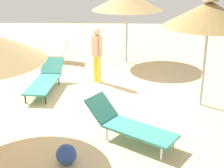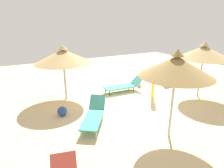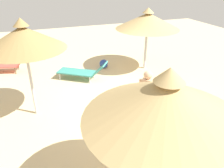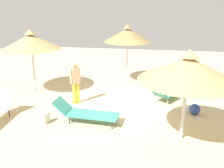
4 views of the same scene
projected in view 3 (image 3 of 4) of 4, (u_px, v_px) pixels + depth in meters
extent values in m
cube|color=beige|center=(116.00, 102.00, 7.61)|extent=(24.00, 24.00, 0.10)
cylinder|color=#B2B2B7|center=(146.00, 46.00, 9.77)|extent=(0.10, 0.10, 2.06)
cone|color=tan|center=(148.00, 21.00, 9.28)|extent=(2.70, 2.70, 0.65)
cone|color=tan|center=(148.00, 10.00, 9.08)|extent=(0.49, 0.49, 0.22)
cylinder|color=#B2B2B7|center=(159.00, 159.00, 3.73)|extent=(0.08, 0.08, 2.25)
cone|color=tan|center=(167.00, 101.00, 3.21)|extent=(2.53, 2.53, 0.63)
cone|color=tan|center=(170.00, 75.00, 3.03)|extent=(0.46, 0.46, 0.22)
cylinder|color=#B2B2B7|center=(31.00, 78.00, 6.39)|extent=(0.08, 0.08, 2.44)
cone|color=#997A47|center=(23.00, 38.00, 5.86)|extent=(2.25, 2.25, 0.62)
cone|color=#997A47|center=(20.00, 22.00, 5.68)|extent=(0.41, 0.41, 0.22)
cube|color=#CC4C3F|center=(1.00, 66.00, 9.64)|extent=(1.64, 0.94, 0.05)
cylinder|color=brown|center=(15.00, 71.00, 9.56)|extent=(0.04, 0.04, 0.29)
cylinder|color=brown|center=(18.00, 66.00, 9.99)|extent=(0.04, 0.04, 0.29)
cube|color=#CC4C3F|center=(23.00, 60.00, 9.63)|extent=(0.54, 0.67, 0.45)
cube|color=teal|center=(77.00, 72.00, 9.05)|extent=(1.63, 1.40, 0.05)
cylinder|color=silver|center=(60.00, 77.00, 9.04)|extent=(0.04, 0.04, 0.28)
cylinder|color=silver|center=(65.00, 72.00, 9.50)|extent=(0.04, 0.04, 0.28)
cylinder|color=silver|center=(90.00, 80.00, 8.75)|extent=(0.04, 0.04, 0.28)
cylinder|color=silver|center=(94.00, 75.00, 9.20)|extent=(0.04, 0.04, 0.28)
cube|color=teal|center=(100.00, 69.00, 8.71)|extent=(0.76, 0.79, 0.49)
cube|color=teal|center=(169.00, 92.00, 7.58)|extent=(0.76, 1.77, 0.05)
cylinder|color=#2D2D33|center=(152.00, 87.00, 8.21)|extent=(0.04, 0.04, 0.26)
cylinder|color=#2D2D33|center=(166.00, 85.00, 8.34)|extent=(0.04, 0.04, 0.26)
cylinder|color=#2D2D33|center=(172.00, 108.00, 6.96)|extent=(0.04, 0.04, 0.26)
cylinder|color=#2D2D33|center=(188.00, 105.00, 7.10)|extent=(0.04, 0.04, 0.26)
cube|color=teal|center=(188.00, 102.00, 6.55)|extent=(0.68, 0.51, 0.44)
cylinder|color=yellow|center=(148.00, 114.00, 6.16)|extent=(0.13, 0.13, 0.84)
cylinder|color=yellow|center=(142.00, 112.00, 6.22)|extent=(0.13, 0.13, 0.84)
cube|color=tan|center=(147.00, 90.00, 5.86)|extent=(0.34, 0.34, 0.63)
sphere|color=tan|center=(148.00, 75.00, 5.67)|extent=(0.23, 0.23, 0.23)
cylinder|color=tan|center=(153.00, 92.00, 5.80)|extent=(0.09, 0.09, 0.58)
cylinder|color=tan|center=(140.00, 89.00, 5.94)|extent=(0.09, 0.09, 0.58)
cube|color=beige|center=(207.00, 117.00, 6.44)|extent=(0.31, 0.22, 0.33)
torus|color=beige|center=(208.00, 111.00, 6.35)|extent=(0.20, 0.09, 0.21)
sphere|color=navy|center=(104.00, 64.00, 10.15)|extent=(0.39, 0.39, 0.39)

